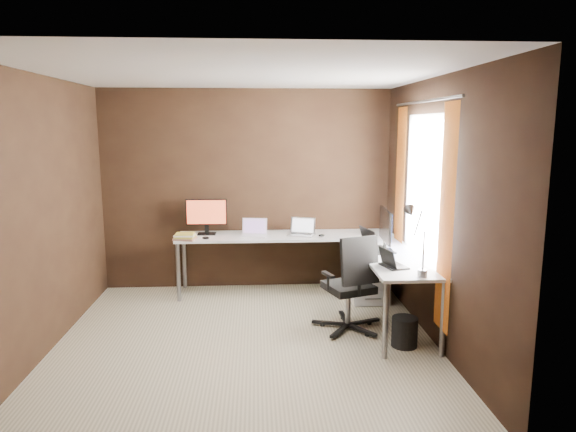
% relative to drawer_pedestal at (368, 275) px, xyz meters
% --- Properties ---
extents(room, '(3.60, 3.60, 2.50)m').
position_rel_drawer_pedestal_xyz_m(room, '(-1.09, -1.08, 0.98)').
color(room, '#C3B998').
rests_on(room, ground).
extents(desk, '(2.65, 2.25, 0.73)m').
position_rel_drawer_pedestal_xyz_m(desk, '(-0.59, -0.11, 0.38)').
color(desk, silver).
rests_on(desk, ground).
extents(drawer_pedestal, '(0.42, 0.50, 0.60)m').
position_rel_drawer_pedestal_xyz_m(drawer_pedestal, '(0.00, 0.00, 0.00)').
color(drawer_pedestal, silver).
rests_on(drawer_pedestal, ground).
extents(monitor_left, '(0.50, 0.15, 0.44)m').
position_rel_drawer_pedestal_xyz_m(monitor_left, '(-1.93, 0.44, 0.68)').
color(monitor_left, black).
rests_on(monitor_left, desk).
extents(monitor_right, '(0.15, 0.55, 0.45)m').
position_rel_drawer_pedestal_xyz_m(monitor_right, '(0.04, -0.56, 0.69)').
color(monitor_right, black).
rests_on(monitor_right, desk).
extents(laptop_white, '(0.33, 0.25, 0.20)m').
position_rel_drawer_pedestal_xyz_m(laptop_white, '(-1.35, 0.33, 0.48)').
color(laptop_white, silver).
rests_on(laptop_white, desk).
extents(laptop_silver, '(0.36, 0.31, 0.21)m').
position_rel_drawer_pedestal_xyz_m(laptop_silver, '(-0.77, 0.32, 0.48)').
color(laptop_silver, silver).
rests_on(laptop_silver, desk).
extents(laptop_black_big, '(0.34, 0.42, 0.25)m').
position_rel_drawer_pedestal_xyz_m(laptop_black_big, '(-0.07, -0.54, 0.48)').
color(laptop_black_big, black).
rests_on(laptop_black_big, desk).
extents(laptop_black_small, '(0.26, 0.31, 0.18)m').
position_rel_drawer_pedestal_xyz_m(laptop_black_small, '(-0.05, -1.17, 0.47)').
color(laptop_black_small, black).
rests_on(laptop_black_small, desk).
extents(book_stack, '(0.28, 0.24, 0.08)m').
position_rel_drawer_pedestal_xyz_m(book_stack, '(-2.16, 0.15, 0.47)').
color(book_stack, '#986852').
rests_on(book_stack, desk).
extents(mouse_left, '(0.09, 0.07, 0.03)m').
position_rel_drawer_pedestal_xyz_m(mouse_left, '(-1.91, 0.15, 0.45)').
color(mouse_left, black).
rests_on(mouse_left, desk).
extents(mouse_corner, '(0.08, 0.06, 0.03)m').
position_rel_drawer_pedestal_xyz_m(mouse_corner, '(-0.54, 0.21, 0.44)').
color(mouse_corner, black).
rests_on(mouse_corner, desk).
extents(desk_lamp, '(0.20, 0.23, 0.63)m').
position_rel_drawer_pedestal_xyz_m(desk_lamp, '(0.08, -1.43, 0.83)').
color(desk_lamp, slate).
rests_on(desk_lamp, desk).
extents(office_chair, '(0.56, 0.59, 1.00)m').
position_rel_drawer_pedestal_xyz_m(office_chair, '(-0.38, -0.89, -0.01)').
color(office_chair, black).
rests_on(office_chair, ground).
extents(wastebasket, '(0.29, 0.29, 0.28)m').
position_rel_drawer_pedestal_xyz_m(wastebasket, '(0.06, -1.32, -0.16)').
color(wastebasket, black).
rests_on(wastebasket, ground).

